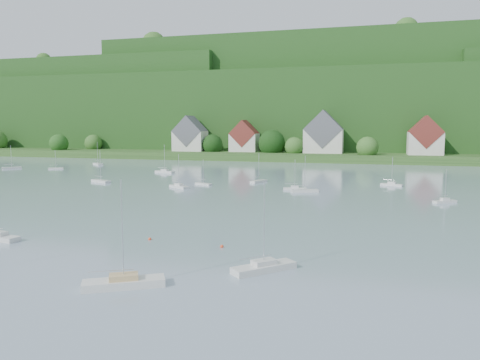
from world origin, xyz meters
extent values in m
cube|color=#294C1C|center=(0.00, 200.00, 1.50)|extent=(600.00, 60.00, 3.00)
cube|color=#143912|center=(0.00, 275.00, 20.00)|extent=(620.00, 160.00, 40.00)
cube|color=#143912|center=(-150.00, 260.00, 24.00)|extent=(200.00, 120.00, 52.00)
cube|color=#143912|center=(10.00, 270.00, 28.00)|extent=(240.00, 130.00, 60.00)
sphere|color=#346926|center=(-108.08, 191.48, 5.80)|extent=(8.61, 8.61, 8.61)
sphere|color=#1B4A16|center=(-119.76, 180.47, 5.94)|extent=(9.03, 9.03, 9.03)
sphere|color=#346926|center=(-6.80, 183.88, 5.66)|extent=(8.19, 8.19, 8.19)
sphere|color=#346926|center=(-51.96, 186.07, 5.11)|extent=(6.49, 6.49, 6.49)
sphere|color=#346926|center=(46.85, 192.08, 6.95)|extent=(12.16, 12.16, 12.16)
sphere|color=#346926|center=(22.99, 179.93, 5.84)|extent=(8.73, 8.73, 8.73)
sphere|color=black|center=(-43.87, 185.86, 6.03)|extent=(9.32, 9.32, 9.32)
sphere|color=black|center=(-17.00, 186.36, 6.87)|extent=(11.92, 11.92, 11.92)
sphere|color=#346926|center=(-119.71, 228.54, 51.84)|extent=(10.52, 10.52, 10.52)
sphere|color=#1B4A16|center=(-84.27, 263.14, 51.80)|extent=(10.29, 10.29, 10.29)
sphere|color=black|center=(-190.36, 258.01, 51.80)|extent=(10.31, 10.31, 10.31)
sphere|color=black|center=(-175.19, 233.35, 51.42)|extent=(8.14, 8.14, 8.14)
sphere|color=#346926|center=(-177.57, 262.59, 51.25)|extent=(7.15, 7.15, 7.15)
sphere|color=black|center=(-68.16, 251.39, 51.26)|extent=(7.18, 7.18, 7.18)
sphere|color=#346926|center=(-157.98, 221.69, 51.56)|extent=(8.89, 8.89, 8.89)
sphere|color=black|center=(-193.31, 253.95, 51.74)|extent=(9.97, 9.97, 9.97)
sphere|color=#1B4A16|center=(39.50, 255.03, 60.25)|extent=(12.83, 12.83, 12.83)
sphere|color=#346926|center=(-39.93, 242.18, 59.43)|extent=(8.18, 8.18, 8.18)
sphere|color=#1B4A16|center=(1.11, 279.65, 60.23)|extent=(12.73, 12.73, 12.73)
sphere|color=#1B4A16|center=(60.71, 274.89, 60.56)|extent=(14.65, 14.65, 14.65)
sphere|color=#346926|center=(39.25, 231.29, 60.09)|extent=(11.95, 11.95, 11.95)
sphere|color=#346926|center=(-47.14, 274.29, 59.24)|extent=(7.07, 7.07, 7.07)
sphere|color=black|center=(-3.47, 243.31, 59.44)|extent=(8.21, 8.21, 8.21)
sphere|color=#346926|center=(-22.82, 267.10, 60.14)|extent=(12.24, 12.24, 12.24)
sphere|color=#346926|center=(-95.50, 235.90, 60.39)|extent=(13.65, 13.65, 13.65)
sphere|color=#1B4A16|center=(-39.98, 262.14, 42.10)|extent=(12.01, 12.01, 12.01)
sphere|color=black|center=(-3.70, 272.21, 42.75)|extent=(15.72, 15.72, 15.72)
sphere|color=#1B4A16|center=(10.88, 267.92, 41.84)|extent=(10.54, 10.54, 10.54)
sphere|color=#1B4A16|center=(-193.30, 298.62, 41.43)|extent=(8.18, 8.18, 8.18)
sphere|color=black|center=(-175.91, 289.59, 41.53)|extent=(8.74, 8.74, 8.74)
sphere|color=black|center=(-191.77, 268.51, 42.69)|extent=(15.38, 15.38, 15.38)
cube|color=silver|center=(-55.00, 187.00, 7.50)|extent=(14.00, 10.00, 9.00)
cube|color=#585960|center=(-55.00, 187.00, 12.00)|extent=(14.00, 10.40, 14.00)
cube|color=silver|center=(-30.00, 189.00, 7.00)|extent=(12.00, 9.00, 8.00)
cube|color=maroon|center=(-30.00, 189.00, 11.00)|extent=(12.00, 9.36, 12.00)
cube|color=silver|center=(5.00, 188.00, 8.00)|extent=(16.00, 11.00, 10.00)
cube|color=#585960|center=(5.00, 188.00, 13.00)|extent=(16.00, 11.44, 16.00)
cube|color=silver|center=(45.00, 186.00, 7.50)|extent=(13.00, 10.00, 9.00)
cube|color=maroon|center=(45.00, 186.00, 12.00)|extent=(13.00, 10.40, 13.00)
cube|color=silver|center=(2.40, 24.68, 0.36)|extent=(7.36, 5.33, 0.73)
cube|color=tan|center=(2.40, 24.68, 0.98)|extent=(2.92, 2.49, 0.50)
cylinder|color=silver|center=(2.40, 24.68, 5.29)|extent=(0.10, 0.10, 9.11)
cylinder|color=silver|center=(1.44, 24.15, 1.63)|extent=(3.54, 2.02, 0.08)
cube|color=silver|center=(13.61, 32.63, 0.34)|extent=(6.14, 6.17, 0.68)
cube|color=silver|center=(13.61, 32.63, 0.93)|extent=(2.62, 2.63, 0.50)
cylinder|color=silver|center=(13.61, 32.63, 4.93)|extent=(0.10, 0.10, 8.50)
cylinder|color=silver|center=(12.90, 31.90, 1.58)|extent=(2.69, 2.71, 0.08)
sphere|color=#F94E25|center=(-3.25, 41.29, 0.00)|extent=(0.42, 0.42, 0.42)
sphere|color=silver|center=(14.45, 34.54, 0.00)|extent=(0.45, 0.45, 0.45)
sphere|color=#F94E25|center=(6.77, 40.21, 0.00)|extent=(0.44, 0.44, 0.44)
cube|color=silver|center=(10.20, 89.42, 0.30)|extent=(6.09, 3.96, 0.59)
cylinder|color=silver|center=(10.20, 89.42, 4.30)|extent=(0.10, 0.10, 7.42)
cylinder|color=silver|center=(9.39, 89.06, 1.49)|extent=(3.01, 1.42, 0.08)
cube|color=silver|center=(-37.05, 119.86, 0.32)|extent=(6.69, 3.27, 0.65)
cube|color=silver|center=(-37.05, 119.86, 0.90)|extent=(2.49, 1.76, 0.50)
cylinder|color=silver|center=(-37.05, 119.86, 4.68)|extent=(0.10, 0.10, 8.06)
cylinder|color=silver|center=(-37.99, 120.09, 1.55)|extent=(3.47, 0.91, 0.08)
cube|color=silver|center=(-77.71, 121.87, 0.24)|extent=(4.79, 3.44, 0.47)
cylinder|color=silver|center=(-77.71, 121.87, 3.43)|extent=(0.10, 0.10, 5.92)
cylinder|color=silver|center=(-78.33, 121.53, 1.37)|extent=(2.32, 1.32, 0.08)
cube|color=silver|center=(37.65, 82.38, 0.23)|extent=(4.63, 3.70, 0.47)
cube|color=silver|center=(37.65, 82.38, 0.72)|extent=(1.88, 1.68, 0.50)
cylinder|color=silver|center=(37.65, 82.38, 3.40)|extent=(0.10, 0.10, 5.86)
cylinder|color=silver|center=(37.07, 81.98, 1.37)|extent=(2.19, 1.50, 0.08)
cube|color=silver|center=(-15.57, 95.46, 0.23)|extent=(4.79, 2.99, 0.46)
cylinder|color=silver|center=(-15.57, 95.46, 3.37)|extent=(0.10, 0.10, 5.81)
cylinder|color=silver|center=(-16.21, 95.73, 1.36)|extent=(2.39, 1.06, 0.08)
cube|color=silver|center=(-3.53, 103.95, 0.28)|extent=(3.63, 5.75, 0.56)
cylinder|color=silver|center=(-3.53, 103.95, 4.05)|extent=(0.10, 0.10, 6.98)
cylinder|color=silver|center=(-3.86, 103.18, 1.46)|extent=(1.28, 2.86, 0.08)
cube|color=silver|center=(7.50, 92.59, 0.26)|extent=(5.28, 2.19, 0.51)
cube|color=silver|center=(7.50, 92.59, 0.76)|extent=(1.93, 1.26, 0.50)
cylinder|color=silver|center=(7.50, 92.59, 3.72)|extent=(0.10, 0.10, 6.41)
cylinder|color=silver|center=(6.74, 92.47, 1.41)|extent=(2.80, 0.51, 0.08)
cube|color=silver|center=(-92.84, 118.89, 0.30)|extent=(5.02, 5.64, 0.59)
cylinder|color=silver|center=(-92.84, 118.89, 4.29)|extent=(0.10, 0.10, 7.40)
cylinder|color=silver|center=(-93.40, 118.20, 1.49)|extent=(2.12, 2.58, 0.08)
cube|color=silver|center=(-42.85, 93.42, 0.31)|extent=(6.31, 3.92, 0.61)
cylinder|color=silver|center=(-42.85, 93.42, 4.43)|extent=(0.10, 0.10, 7.64)
cylinder|color=silver|center=(-43.70, 93.77, 1.51)|extent=(3.14, 1.36, 0.08)
cube|color=silver|center=(-19.14, 88.57, 0.29)|extent=(5.83, 4.50, 0.59)
cube|color=silver|center=(-19.14, 88.57, 0.84)|extent=(2.35, 2.06, 0.50)
cylinder|color=silver|center=(-19.14, 88.57, 4.24)|extent=(0.10, 0.10, 7.32)
cylinder|color=silver|center=(-19.88, 89.04, 1.49)|extent=(2.77, 1.78, 0.08)
cube|color=silver|center=(29.11, 105.92, 0.26)|extent=(5.38, 3.04, 0.52)
cube|color=silver|center=(29.11, 105.92, 0.77)|extent=(2.05, 1.54, 0.50)
cylinder|color=silver|center=(29.11, 105.92, 3.76)|extent=(0.10, 0.10, 6.48)
cylinder|color=silver|center=(28.37, 106.17, 1.42)|extent=(2.73, 0.99, 0.08)
cube|color=silver|center=(-73.53, 140.60, 0.32)|extent=(6.03, 5.35, 0.63)
cylinder|color=silver|center=(-73.53, 140.60, 4.58)|extent=(0.10, 0.10, 7.90)
cylinder|color=silver|center=(-74.27, 141.19, 1.53)|extent=(2.75, 2.25, 0.08)
camera|label=1|loc=(23.37, -11.78, 14.57)|focal=34.86mm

